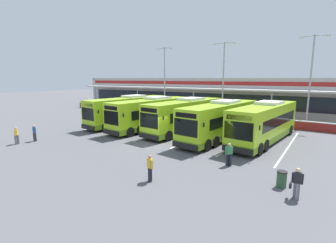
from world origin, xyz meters
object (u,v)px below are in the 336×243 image
lamp_post_centre (223,76)px  coach_bus_right_centre (221,121)px  pedestrian_approaching_bus (16,135)px  coach_bus_rightmost (265,123)px  pedestrian_with_handbag (297,183)px  coach_bus_left_centre (152,114)px  pedestrian_near_bin (34,132)px  pedestrian_child (150,167)px  litter_bin (282,179)px  coach_bus_centre (186,116)px  coach_bus_leftmost (129,111)px  lamp_post_east (311,75)px  pedestrian_in_dark_coat (229,154)px  lamp_post_west (165,76)px

lamp_post_centre → coach_bus_right_centre: bearing=-69.0°
pedestrian_approaching_bus → lamp_post_centre: (10.36, 23.69, 5.42)m
coach_bus_rightmost → pedestrian_with_handbag: coach_bus_rightmost is taller
coach_bus_left_centre → pedestrian_near_bin: size_ratio=7.62×
pedestrian_child → pedestrian_approaching_bus: (-15.24, -0.25, 0.00)m
pedestrian_near_bin → litter_bin: pedestrian_near_bin is taller
coach_bus_centre → coach_bus_right_centre: size_ratio=1.00×
coach_bus_right_centre → pedestrian_child: bearing=-87.4°
pedestrian_near_bin → lamp_post_centre: bearing=65.7°
coach_bus_leftmost → coach_bus_right_centre: size_ratio=1.00×
coach_bus_leftmost → lamp_post_east: bearing=29.3°
pedestrian_in_dark_coat → pedestrian_child: 5.84m
coach_bus_centre → lamp_post_west: size_ratio=1.12×
coach_bus_centre → pedestrian_with_handbag: coach_bus_centre is taller
coach_bus_rightmost → pedestrian_child: (-3.35, -13.33, -0.91)m
pedestrian_child → pedestrian_approaching_bus: bearing=-179.1°
coach_bus_leftmost → lamp_post_west: size_ratio=1.12×
lamp_post_west → lamp_post_centre: (10.52, -0.40, 0.00)m
coach_bus_right_centre → pedestrian_in_dark_coat: size_ratio=7.62×
pedestrian_near_bin → coach_bus_centre: bearing=50.2°
coach_bus_left_centre → coach_bus_rightmost: (12.59, 1.03, 0.00)m
pedestrian_approaching_bus → lamp_post_east: lamp_post_east is taller
coach_bus_rightmost → pedestrian_child: 13.77m
coach_bus_leftmost → coach_bus_right_centre: 12.81m
coach_bus_centre → lamp_post_east: bearing=43.5°
litter_bin → coach_bus_left_centre: bearing=150.7°
pedestrian_with_handbag → lamp_post_centre: 24.95m
coach_bus_left_centre → lamp_post_west: lamp_post_west is taller
coach_bus_centre → lamp_post_centre: bearing=89.1°
coach_bus_leftmost → lamp_post_east: (19.37, 10.85, 4.50)m
coach_bus_right_centre → pedestrian_in_dark_coat: 7.92m
pedestrian_in_dark_coat → litter_bin: size_ratio=1.74×
coach_bus_centre → pedestrian_child: coach_bus_centre is taller
coach_bus_left_centre → coach_bus_right_centre: (8.69, -0.16, 0.00)m
pedestrian_child → lamp_post_east: lamp_post_east is taller
lamp_post_west → lamp_post_east: size_ratio=1.00×
coach_bus_leftmost → coach_bus_centre: same height
coach_bus_right_centre → pedestrian_child: (0.55, -12.14, -0.91)m
coach_bus_left_centre → lamp_post_west: size_ratio=1.12×
coach_bus_leftmost → lamp_post_centre: size_ratio=1.12×
pedestrian_with_handbag → coach_bus_right_centre: bearing=129.1°
pedestrian_approaching_bus → lamp_post_west: (-0.16, 24.09, 5.42)m
pedestrian_near_bin → lamp_post_centre: 24.98m
coach_bus_rightmost → lamp_post_centre: (-8.23, 10.12, 4.50)m
coach_bus_rightmost → pedestrian_near_bin: (-18.27, -12.11, -0.91)m
coach_bus_leftmost → lamp_post_centre: lamp_post_centre is taller
coach_bus_centre → lamp_post_west: bearing=133.9°
pedestrian_approaching_bus → litter_bin: size_ratio=1.74×
pedestrian_approaching_bus → lamp_post_west: size_ratio=0.15×
coach_bus_rightmost → lamp_post_west: bearing=150.7°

